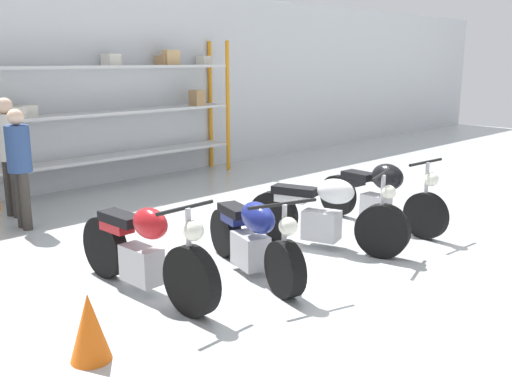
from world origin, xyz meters
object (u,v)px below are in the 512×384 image
object	(u,v)px
motorcycle_red	(144,252)
motorcycle_white	(325,215)
traffic_cone	(89,327)
shelving_rack	(122,107)
person_near_rack	(8,147)
motorcycle_blue	(253,238)
motorcycle_black	(380,194)
person_browsing	(19,160)

from	to	relation	value
motorcycle_red	motorcycle_white	distance (m)	2.41
traffic_cone	motorcycle_red	bearing A→B (deg)	36.84
shelving_rack	person_near_rack	xyz separation A→B (m)	(-2.40, -0.78, -0.41)
shelving_rack	motorcycle_blue	size ratio (longest dim) A/B	2.58
shelving_rack	traffic_cone	xyz separation A→B (m)	(-3.70, -5.35, -1.17)
person_near_rack	traffic_cone	distance (m)	4.81
motorcycle_blue	traffic_cone	xyz separation A→B (m)	(-2.17, -0.40, -0.13)
motorcycle_red	motorcycle_black	distance (m)	3.68
shelving_rack	person_near_rack	distance (m)	2.55
traffic_cone	person_browsing	bearing A→B (deg)	73.34
shelving_rack	motorcycle_black	xyz separation A→B (m)	(0.99, -4.89, -0.98)
motorcycle_red	motorcycle_blue	world-z (taller)	motorcycle_red
motorcycle_black	person_browsing	world-z (taller)	person_browsing
shelving_rack	motorcycle_black	size ratio (longest dim) A/B	2.31
motorcycle_white	traffic_cone	distance (m)	3.44
person_browsing	person_near_rack	world-z (taller)	person_near_rack
motorcycle_red	person_near_rack	size ratio (longest dim) A/B	1.19
motorcycle_black	person_browsing	xyz separation A→B (m)	(-3.55, 3.39, 0.51)
motorcycle_white	motorcycle_black	bearing A→B (deg)	74.95
shelving_rack	person_near_rack	size ratio (longest dim) A/B	2.78
motorcycle_red	motorcycle_white	size ratio (longest dim) A/B	1.03
shelving_rack	motorcycle_red	size ratio (longest dim) A/B	2.35
motorcycle_red	person_browsing	size ratio (longest dim) A/B	1.26
motorcycle_blue	traffic_cone	world-z (taller)	motorcycle_blue
motorcycle_black	motorcycle_red	bearing A→B (deg)	-90.98
motorcycle_red	motorcycle_white	xyz separation A→B (m)	(2.38, -0.37, -0.02)
motorcycle_red	person_browsing	world-z (taller)	person_browsing
motorcycle_black	person_near_rack	distance (m)	5.36
motorcycle_black	traffic_cone	world-z (taller)	motorcycle_black
shelving_rack	motorcycle_black	world-z (taller)	shelving_rack
motorcycle_white	person_browsing	world-z (taller)	person_browsing
motorcycle_blue	motorcycle_black	size ratio (longest dim) A/B	0.90
motorcycle_red	motorcycle_white	world-z (taller)	motorcycle_red
motorcycle_blue	traffic_cone	distance (m)	2.21
motorcycle_black	person_near_rack	world-z (taller)	person_near_rack
motorcycle_red	motorcycle_blue	distance (m)	1.19
motorcycle_blue	motorcycle_white	world-z (taller)	motorcycle_white
motorcycle_blue	person_near_rack	distance (m)	4.30
person_near_rack	shelving_rack	bearing A→B (deg)	-171.46
motorcycle_red	motorcycle_blue	xyz separation A→B (m)	(1.13, -0.37, -0.03)
shelving_rack	person_browsing	bearing A→B (deg)	-149.62
shelving_rack	motorcycle_red	distance (m)	5.39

